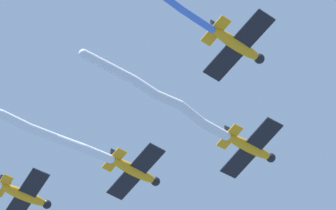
# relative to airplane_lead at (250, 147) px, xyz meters

# --- Properties ---
(airplane_lead) EXTENTS (5.77, 7.72, 1.93)m
(airplane_lead) POSITION_rel_airplane_lead_xyz_m (0.00, 0.00, 0.00)
(airplane_lead) COLOR orange
(smoke_trail_lead) EXTENTS (15.65, 2.18, 3.12)m
(smoke_trail_lead) POSITION_rel_airplane_lead_xyz_m (10.19, -0.61, 0.93)
(smoke_trail_lead) COLOR white
(airplane_left_wing) EXTENTS (5.69, 7.65, 1.93)m
(airplane_left_wing) POSITION_rel_airplane_lead_xyz_m (7.13, -8.67, 0.00)
(airplane_left_wing) COLOR orange
(smoke_trail_left_wing) EXTENTS (17.09, 3.22, 1.56)m
(smoke_trail_left_wing) POSITION_rel_airplane_lead_xyz_m (18.08, -9.56, -0.42)
(smoke_trail_left_wing) COLOR white
(airplane_right_wing) EXTENTS (5.66, 7.63, 1.93)m
(airplane_right_wing) POSITION_rel_airplane_lead_xyz_m (7.87, 7.99, 0.30)
(airplane_right_wing) COLOR orange
(airplane_slot) EXTENTS (5.80, 7.75, 1.93)m
(airplane_slot) POSITION_rel_airplane_lead_xyz_m (14.25, -17.33, -0.30)
(airplane_slot) COLOR orange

